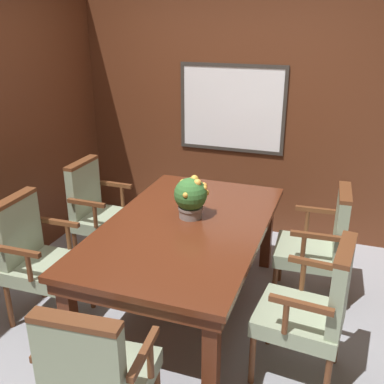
% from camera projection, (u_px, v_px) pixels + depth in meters
% --- Properties ---
extents(ground_plane, '(14.00, 14.00, 0.00)m').
position_uv_depth(ground_plane, '(164.00, 317.00, 3.50)').
color(ground_plane, '#93969E').
extents(wall_back, '(7.20, 0.08, 2.45)m').
position_uv_depth(wall_back, '(229.00, 116.00, 4.62)').
color(wall_back, '#5B2D19').
rests_on(wall_back, ground_plane).
extents(dining_table, '(1.16, 1.94, 0.74)m').
position_uv_depth(dining_table, '(185.00, 235.00, 3.37)').
color(dining_table, '#562614').
rests_on(dining_table, ground_plane).
extents(chair_head_near, '(0.55, 0.56, 0.98)m').
position_uv_depth(chair_head_near, '(96.00, 377.00, 2.22)').
color(chair_head_near, brown).
rests_on(chair_head_near, ground_plane).
extents(chair_left_far, '(0.53, 0.52, 0.98)m').
position_uv_depth(chair_left_far, '(99.00, 209.00, 4.12)').
color(chair_left_far, brown).
rests_on(chair_left_far, ground_plane).
extents(chair_right_far, '(0.54, 0.54, 0.98)m').
position_uv_depth(chair_right_far, '(320.00, 242.00, 3.53)').
color(chair_right_far, brown).
rests_on(chair_right_far, ground_plane).
extents(chair_right_near, '(0.56, 0.55, 0.98)m').
position_uv_depth(chair_right_near, '(313.00, 308.00, 2.74)').
color(chair_right_near, brown).
rests_on(chair_right_near, ground_plane).
extents(chair_left_near, '(0.53, 0.53, 0.98)m').
position_uv_depth(chair_left_near, '(37.00, 255.00, 3.34)').
color(chair_left_near, brown).
rests_on(chair_left_near, ground_plane).
extents(potted_plant, '(0.25, 0.26, 0.33)m').
position_uv_depth(potted_plant, '(191.00, 196.00, 3.39)').
color(potted_plant, gray).
rests_on(potted_plant, dining_table).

